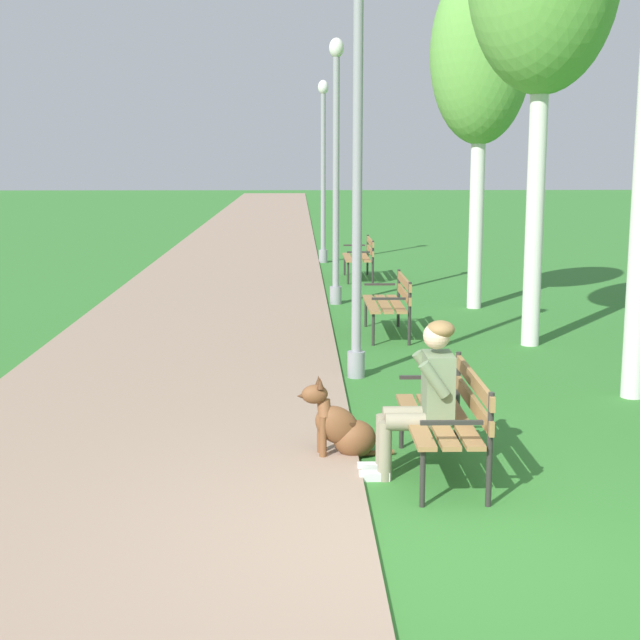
% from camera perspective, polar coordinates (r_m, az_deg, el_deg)
% --- Properties ---
extents(ground_plane, '(120.00, 120.00, 0.00)m').
position_cam_1_polar(ground_plane, '(6.34, 6.52, -13.44)').
color(ground_plane, '#33752D').
extents(paved_path, '(3.83, 60.00, 0.04)m').
position_cam_1_polar(paved_path, '(29.90, -4.11, 5.23)').
color(paved_path, gray).
rests_on(paved_path, ground).
extents(park_bench_near, '(0.55, 1.50, 0.85)m').
position_cam_1_polar(park_bench_near, '(7.51, 7.84, -5.55)').
color(park_bench_near, olive).
rests_on(park_bench_near, ground).
extents(park_bench_mid, '(0.55, 1.50, 0.85)m').
position_cam_1_polar(park_bench_mid, '(13.16, 4.31, 1.25)').
color(park_bench_mid, olive).
rests_on(park_bench_mid, ground).
extents(park_bench_far, '(0.55, 1.50, 0.85)m').
position_cam_1_polar(park_bench_far, '(19.04, 2.51, 3.99)').
color(park_bench_far, olive).
rests_on(park_bench_far, ground).
extents(person_seated_on_near_bench, '(0.74, 0.49, 1.25)m').
position_cam_1_polar(person_seated_on_near_bench, '(7.42, 6.31, -4.37)').
color(person_seated_on_near_bench, gray).
rests_on(person_seated_on_near_bench, ground).
extents(dog_brown, '(0.83, 0.33, 0.71)m').
position_cam_1_polar(dog_brown, '(7.92, 1.37, -6.54)').
color(dog_brown, brown).
rests_on(dog_brown, ground).
extents(lamp_post_near, '(0.24, 0.24, 4.72)m').
position_cam_1_polar(lamp_post_near, '(10.48, 2.28, 9.59)').
color(lamp_post_near, gray).
rests_on(lamp_post_near, ground).
extents(lamp_post_mid, '(0.24, 0.24, 4.36)m').
position_cam_1_polar(lamp_post_mid, '(15.78, 0.98, 9.10)').
color(lamp_post_mid, gray).
rests_on(lamp_post_mid, ground).
extents(lamp_post_far, '(0.24, 0.24, 4.16)m').
position_cam_1_polar(lamp_post_far, '(21.92, 0.19, 9.09)').
color(lamp_post_far, gray).
rests_on(lamp_post_far, ground).
extents(birch_tree_fourth, '(1.61, 1.51, 5.49)m').
position_cam_1_polar(birch_tree_fourth, '(15.64, 9.71, 15.39)').
color(birch_tree_fourth, silver).
rests_on(birch_tree_fourth, ground).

